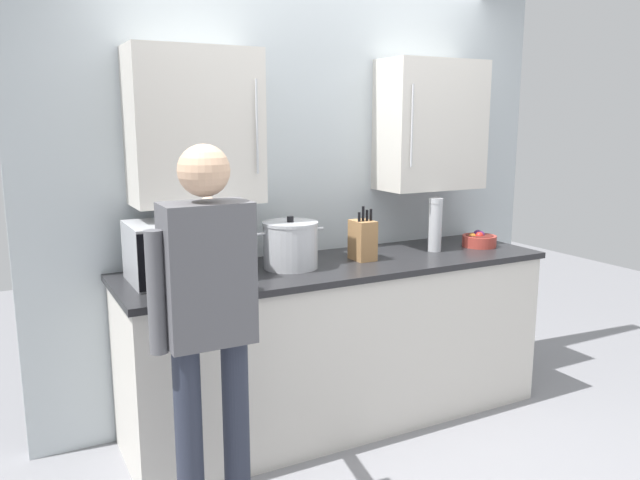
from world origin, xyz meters
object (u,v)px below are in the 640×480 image
object	(u,v)px
stock_pot	(291,245)
fruit_bowl	(479,240)
knife_block	(363,240)
thermos_flask	(435,225)
microwave_oven	(183,251)
person_figure	(208,313)

from	to	relation	value
stock_pot	fruit_bowl	size ratio (longest dim) A/B	1.86
stock_pot	knife_block	bearing A→B (deg)	-1.99
knife_block	thermos_flask	distance (m)	0.51
microwave_oven	stock_pot	world-z (taller)	microwave_oven
knife_block	stock_pot	size ratio (longest dim) A/B	0.79
thermos_flask	stock_pot	distance (m)	0.96
thermos_flask	person_figure	size ratio (longest dim) A/B	0.20
stock_pot	person_figure	world-z (taller)	person_figure
knife_block	thermos_flask	world-z (taller)	thermos_flask
thermos_flask	stock_pot	bearing A→B (deg)	178.98
microwave_oven	knife_block	size ratio (longest dim) A/B	1.83
microwave_oven	stock_pot	xyz separation A→B (m)	(0.58, -0.03, -0.02)
thermos_flask	stock_pot	xyz separation A→B (m)	(-0.96, 0.02, -0.04)
microwave_oven	thermos_flask	size ratio (longest dim) A/B	1.76
thermos_flask	fruit_bowl	bearing A→B (deg)	-3.09
microwave_oven	fruit_bowl	size ratio (longest dim) A/B	2.70
knife_block	fruit_bowl	size ratio (longest dim) A/B	1.47
microwave_oven	thermos_flask	distance (m)	1.54
fruit_bowl	person_figure	distance (m)	2.09
microwave_oven	thermos_flask	xyz separation A→B (m)	(1.54, -0.05, 0.02)
microwave_oven	person_figure	xyz separation A→B (m)	(-0.11, -0.72, -0.11)
microwave_oven	knife_block	world-z (taller)	knife_block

